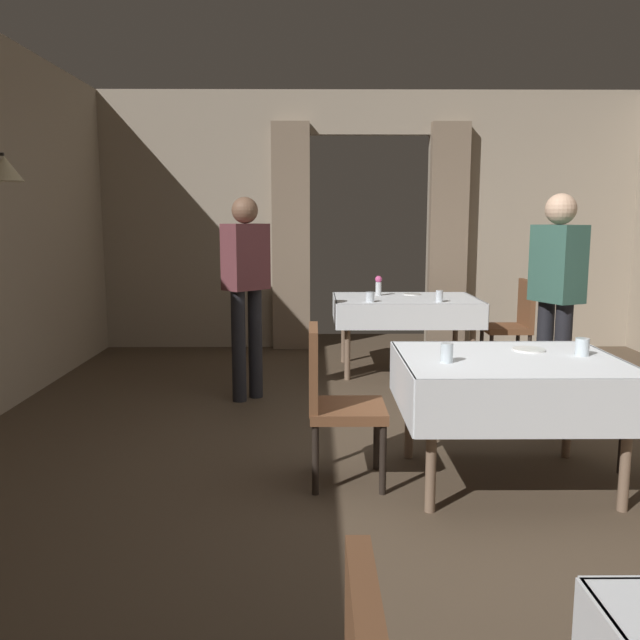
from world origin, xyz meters
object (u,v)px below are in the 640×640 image
Objects in this scene: plate_far_c at (412,294)px; person_diner_standing_aside at (556,292)px; chair_mid_left at (334,397)px; chair_far_right at (514,321)px; person_waiter_by_doorway at (246,281)px; dining_table_mid at (509,375)px; glass_mid_a at (447,353)px; dining_table_far at (405,306)px; plate_mid_c at (529,350)px; flower_vase_far at (378,285)px; glass_far_d at (439,296)px; glass_mid_b at (582,347)px; glass_far_b at (370,297)px.

person_diner_standing_aside is (0.72, -2.16, 0.27)m from plate_far_c.
chair_mid_left and chair_far_right have the same top height.
person_diner_standing_aside is (-0.28, -1.89, 0.51)m from chair_far_right.
plate_far_c is 2.09m from person_waiter_by_doorway.
glass_mid_a reaches higher than dining_table_mid.
person_waiter_by_doorway is at bearing -144.28° from dining_table_far.
dining_table_mid is 6.54× the size of plate_mid_c.
glass_far_d is at bearing -45.65° from flower_vase_far.
dining_table_mid is 0.74× the size of person_diner_standing_aside.
chair_mid_left is 1.00× the size of chair_far_right.
glass_mid_a is (-1.29, -3.00, 0.29)m from chair_far_right.
flower_vase_far is 0.12× the size of person_waiter_by_doorway.
person_diner_standing_aside reaches higher than chair_mid_left.
flower_vase_far is at bearing -170.60° from plate_far_c.
plate_mid_c is 2.50m from person_waiter_by_doorway.
plate_far_c is at bearing 67.17° from dining_table_far.
flower_vase_far is (-0.46, 3.09, 0.21)m from dining_table_mid.
glass_far_d reaches higher than glass_mid_b.
flower_vase_far reaches higher than glass_far_d.
glass_mid_b is at bearing -100.59° from person_diner_standing_aside.
glass_mid_b is (0.83, 0.18, -0.00)m from glass_mid_a.
glass_mid_b is 0.97m from person_diner_standing_aside.
chair_far_right is 1.06m from plate_far_c.
chair_far_right is at bearing 56.27° from chair_mid_left.
dining_table_mid is 1.03m from chair_mid_left.
glass_far_b is at bearing -103.66° from flower_vase_far.
glass_far_b is at bearing 127.73° from person_diner_standing_aside.
glass_far_b is 1.34m from person_waiter_by_doorway.
flower_vase_far reaches higher than plate_mid_c.
dining_table_mid is at bearing -85.87° from dining_table_far.
dining_table_far is 0.47m from glass_far_d.
dining_table_far is 7.03× the size of flower_vase_far.
glass_mid_a is 0.56× the size of plate_mid_c.
glass_far_b is 0.53× the size of plate_far_c.
chair_far_right is (1.91, 2.87, 0.00)m from chair_mid_left.
person_diner_standing_aside reaches higher than plate_mid_c.
person_diner_standing_aside is at bearing -66.75° from dining_table_far.
dining_table_far is at bearing 178.87° from chair_far_right.
glass_far_b is at bearing 112.56° from glass_mid_b.
glass_mid_a reaches higher than glass_mid_b.
dining_table_mid is 0.74× the size of person_waiter_by_doorway.
person_diner_standing_aside is at bearing -19.87° from person_waiter_by_doorway.
flower_vase_far is (-0.64, 2.88, 0.10)m from plate_mid_c.
person_waiter_by_doorway is at bearing 139.29° from plate_mid_c.
person_waiter_by_doorway reaches higher than glass_far_b.
glass_far_b is at bearing 103.15° from dining_table_mid.
plate_mid_c is at bearing -40.71° from person_waiter_by_doorway.
dining_table_far is at bearing 86.56° from glass_mid_a.
chair_far_right reaches higher than glass_mid_b.
glass_mid_b is 0.56× the size of plate_far_c.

